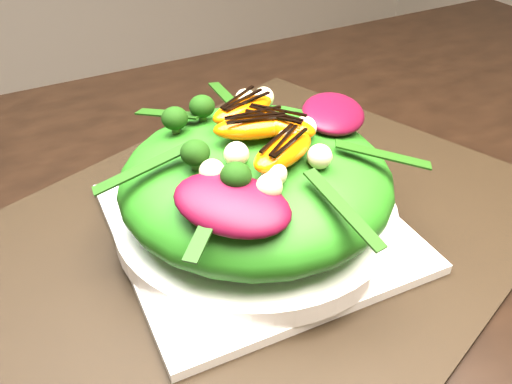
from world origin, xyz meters
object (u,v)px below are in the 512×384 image
orange_segment (250,124)px  lettuce_mound (256,180)px  plate_base (256,226)px  placemat (256,231)px  salad_bowl (256,214)px  dining_table (234,283)px

orange_segment → lettuce_mound: bearing=-90.4°
plate_base → orange_segment: bearing=89.6°
placemat → salad_bowl: 0.02m
placemat → plate_base: plate_base is taller
plate_base → lettuce_mound: 0.05m
lettuce_mound → orange_segment: 0.05m
dining_table → plate_base: bearing=37.9°
placemat → lettuce_mound: size_ratio=2.27×
placemat → lettuce_mound: (0.00, -0.00, 0.06)m
placemat → orange_segment: bearing=89.6°
salad_bowl → lettuce_mound: bearing=-161.6°
placemat → lettuce_mound: lettuce_mound is taller
orange_segment → salad_bowl: bearing=-90.4°
dining_table → placemat: bearing=37.9°
lettuce_mound → salad_bowl: bearing=18.4°
placemat → plate_base: (0.00, -0.00, 0.01)m
plate_base → lettuce_mound: (-0.00, 0.00, 0.05)m
lettuce_mound → orange_segment: bearing=89.6°
lettuce_mound → placemat: bearing=135.0°
salad_bowl → orange_segment: 0.09m
salad_bowl → lettuce_mound: size_ratio=1.06×
plate_base → salad_bowl: (0.00, 0.00, 0.01)m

